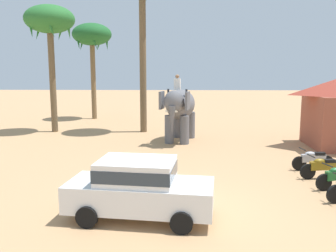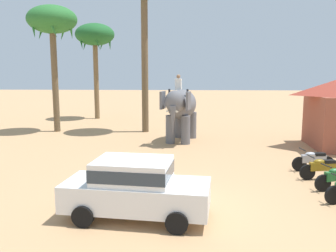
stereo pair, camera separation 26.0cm
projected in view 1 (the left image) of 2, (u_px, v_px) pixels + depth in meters
The scene contains 7 objects.
ground_plane at pixel (168, 206), 11.23m from camera, with size 120.00×120.00×0.00m, color tan.
car_sedan_foreground at pixel (139, 186), 10.24m from camera, with size 4.27×2.24×1.70m.
elephant_with_mahout at pixel (180, 107), 20.92m from camera, with size 2.31×4.01×3.88m.
motorcycle_far_in_row at pixel (323, 167), 13.97m from camera, with size 1.79×0.55×0.94m.
motorcycle_end_of_row at pixel (313, 159), 15.15m from camera, with size 1.80×0.55×0.94m.
palm_tree_behind_elephant at pixel (92, 37), 29.68m from camera, with size 3.20×3.20×7.85m.
palm_tree_left_of_road at pixel (50, 23), 23.34m from camera, with size 3.20×3.20×8.24m.
Camera 1 is at (0.30, -10.69, 4.23)m, focal length 38.86 mm.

